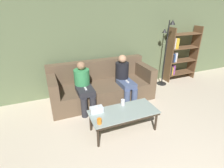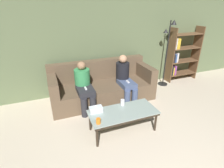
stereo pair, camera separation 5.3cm
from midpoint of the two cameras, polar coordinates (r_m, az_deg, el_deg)
wall_back at (r=4.27m, az=-6.52°, el=14.11°), size 12.00×0.06×2.60m
couch at (r=4.10m, az=-3.84°, el=-0.77°), size 2.33×0.91×0.87m
coffee_table at (r=3.06m, az=3.27°, el=-9.53°), size 1.17×0.53×0.40m
cup_near_left at (r=2.74m, az=-4.72°, el=-12.01°), size 0.07×0.07×0.09m
cup_near_right at (r=3.18m, az=3.08°, el=-6.00°), size 0.07×0.07×0.11m
tissue_box at (r=3.00m, az=-5.60°, el=-8.31°), size 0.22×0.12×0.13m
bookshelf at (r=5.39m, az=20.67°, el=8.89°), size 0.94×0.32×1.51m
standing_lamp at (r=4.84m, az=17.08°, el=11.55°), size 0.31×0.26×1.72m
seated_person_left_end at (r=3.68m, az=-9.65°, el=-0.36°), size 0.33×0.69×1.00m
seated_person_mid_left at (r=3.95m, az=3.66°, el=1.99°), size 0.31×0.69×1.05m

